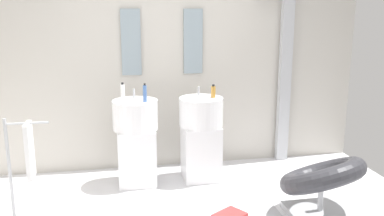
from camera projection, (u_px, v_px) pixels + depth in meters
name	position (u px, v px, depth m)	size (l,w,h in m)	color
rear_partition	(162.00, 58.00, 4.88)	(4.80, 0.10, 2.60)	beige
pedestal_sink_left	(136.00, 139.00, 4.48)	(0.48, 0.48, 1.03)	white
pedestal_sink_right	(201.00, 135.00, 4.61)	(0.48, 0.48, 1.03)	white
vanity_mirror_left	(131.00, 42.00, 4.70)	(0.22, 0.03, 0.74)	#8C9EA8
vanity_mirror_right	(193.00, 41.00, 4.83)	(0.22, 0.03, 0.74)	#8C9EA8
shower_column	(284.00, 75.00, 5.08)	(0.49, 0.24, 2.05)	#B7BABF
lounge_chair	(322.00, 181.00, 3.76)	(1.07, 1.07, 0.65)	#B7BABF
towel_rack	(26.00, 153.00, 3.65)	(0.37, 0.22, 0.95)	#B7BABF
magazine_red	(230.00, 216.00, 3.80)	(0.27, 0.21, 0.03)	#B73838
soap_bottle_blue	(145.00, 93.00, 4.29)	(0.04, 0.04, 0.19)	#4C72B7
soap_bottle_amber	(213.00, 92.00, 4.51)	(0.05, 0.05, 0.14)	#C68C38
soap_bottle_white	(123.00, 92.00, 4.40)	(0.05, 0.05, 0.18)	white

